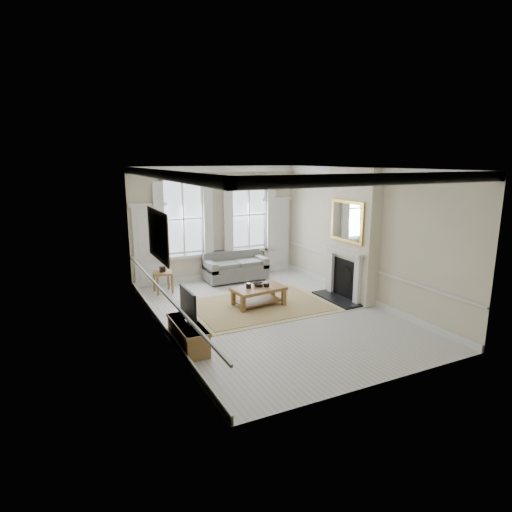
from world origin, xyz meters
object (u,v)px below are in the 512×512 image
sofa (235,268)px  tv_stand (188,335)px  side_table (163,276)px  coffee_table (258,290)px

sofa → tv_stand: 4.81m
sofa → side_table: size_ratio=3.15×
side_table → tv_stand: size_ratio=0.43×
coffee_table → tv_stand: 2.78m
side_table → coffee_table: (1.86, -2.15, -0.07)m
sofa → side_table: sofa is taller
coffee_table → side_table: bearing=125.3°
side_table → coffee_table: size_ratio=0.43×
coffee_table → tv_stand: size_ratio=0.98×
sofa → side_table: bearing=-173.2°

